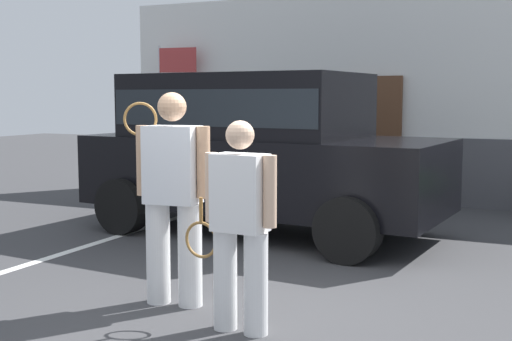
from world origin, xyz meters
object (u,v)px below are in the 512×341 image
object	(u,v)px
tennis_player_man	(173,195)
parked_suv	(256,145)
flag_pole	(169,89)
tennis_player_woman	(240,224)

from	to	relation	value
tennis_player_man	parked_suv	bearing A→B (deg)	-84.45
tennis_player_man	flag_pole	bearing A→B (deg)	-64.00
tennis_player_woman	tennis_player_man	bearing A→B (deg)	-21.36
parked_suv	tennis_player_man	bearing A→B (deg)	-73.31
parked_suv	flag_pole	bearing A→B (deg)	141.84
parked_suv	flag_pole	xyz separation A→B (m)	(-3.15, 2.94, 0.75)
parked_suv	tennis_player_woman	world-z (taller)	parked_suv
parked_suv	tennis_player_woman	bearing A→B (deg)	-62.27
parked_suv	flag_pole	distance (m)	4.38
tennis_player_woman	parked_suv	bearing A→B (deg)	-63.99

